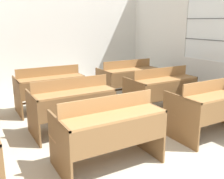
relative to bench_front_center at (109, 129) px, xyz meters
name	(u,v)px	position (x,y,z in m)	size (l,w,h in m)	color
wall_back	(28,35)	(0.01, 4.18, 1.00)	(6.63, 0.06, 2.98)	silver
wall_right_with_window	(212,38)	(3.30, 1.26, 0.98)	(0.06, 5.78, 2.98)	silver
bench_front_center	(109,129)	(0.00, 0.00, 0.00)	(1.30, 0.77, 0.93)	brown
bench_front_right	(212,106)	(1.90, -0.01, 0.00)	(1.30, 0.77, 0.93)	brown
bench_second_center	(72,104)	(-0.01, 1.23, 0.00)	(1.30, 0.77, 0.93)	brown
bench_second_right	(161,89)	(1.90, 1.25, 0.00)	(1.30, 0.77, 0.93)	brown
bench_third_center	(50,88)	(-0.01, 2.49, 0.00)	(1.30, 0.77, 0.93)	brown
bench_third_right	(128,78)	(1.91, 2.48, 0.00)	(1.30, 0.77, 0.93)	brown
wastepaper_bin	(146,81)	(2.96, 3.14, -0.31)	(0.24, 0.24, 0.37)	#1E6B33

